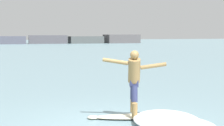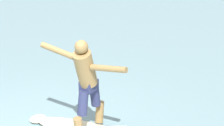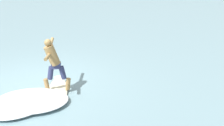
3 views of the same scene
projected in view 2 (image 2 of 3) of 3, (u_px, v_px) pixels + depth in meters
surfer at (86, 79)px, 7.93m from camera, size 1.44×0.81×1.55m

